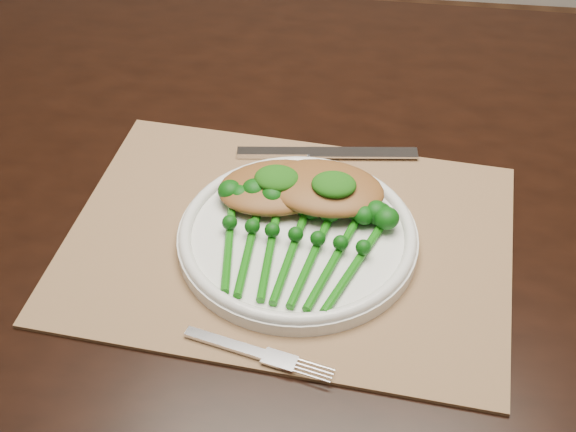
# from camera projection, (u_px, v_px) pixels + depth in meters

# --- Properties ---
(dining_table) EXTENTS (1.62, 0.94, 0.75)m
(dining_table) POSITION_uv_depth(u_px,v_px,m) (321.00, 354.00, 1.25)
(dining_table) COLOR black
(dining_table) RESTS_ON ground
(placemat) EXTENTS (0.53, 0.41, 0.00)m
(placemat) POSITION_uv_depth(u_px,v_px,m) (289.00, 241.00, 0.90)
(placemat) COLOR #8E6A48
(placemat) RESTS_ON dining_table
(dinner_plate) EXTENTS (0.27, 0.27, 0.02)m
(dinner_plate) POSITION_uv_depth(u_px,v_px,m) (298.00, 236.00, 0.89)
(dinner_plate) COLOR white
(dinner_plate) RESTS_ON placemat
(knife) EXTENTS (0.23, 0.04, 0.01)m
(knife) POSITION_uv_depth(u_px,v_px,m) (310.00, 153.00, 1.01)
(knife) COLOR silver
(knife) RESTS_ON placemat
(fork) EXTENTS (0.15, 0.05, 0.00)m
(fork) POSITION_uv_depth(u_px,v_px,m) (268.00, 356.00, 0.78)
(fork) COLOR silver
(fork) RESTS_ON placemat
(chicken_fillet_left) EXTENTS (0.16, 0.13, 0.03)m
(chicken_fillet_left) POSITION_uv_depth(u_px,v_px,m) (277.00, 187.00, 0.92)
(chicken_fillet_left) COLOR brown
(chicken_fillet_left) RESTS_ON dinner_plate
(chicken_fillet_right) EXTENTS (0.15, 0.11, 0.03)m
(chicken_fillet_right) POSITION_uv_depth(u_px,v_px,m) (324.00, 188.00, 0.91)
(chicken_fillet_right) COLOR brown
(chicken_fillet_right) RESTS_ON dinner_plate
(pesto_dollop_left) EXTENTS (0.05, 0.04, 0.02)m
(pesto_dollop_left) POSITION_uv_depth(u_px,v_px,m) (277.00, 178.00, 0.91)
(pesto_dollop_left) COLOR #0F460A
(pesto_dollop_left) RESTS_ON chicken_fillet_left
(pesto_dollop_right) EXTENTS (0.05, 0.04, 0.02)m
(pesto_dollop_right) POSITION_uv_depth(u_px,v_px,m) (334.00, 184.00, 0.89)
(pesto_dollop_right) COLOR #0F460A
(pesto_dollop_right) RESTS_ON chicken_fillet_right
(broccolini_bundle) EXTENTS (0.19, 0.20, 0.04)m
(broccolini_bundle) POSITION_uv_depth(u_px,v_px,m) (291.00, 254.00, 0.85)
(broccolini_bundle) COLOR #12600C
(broccolini_bundle) RESTS_ON dinner_plate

